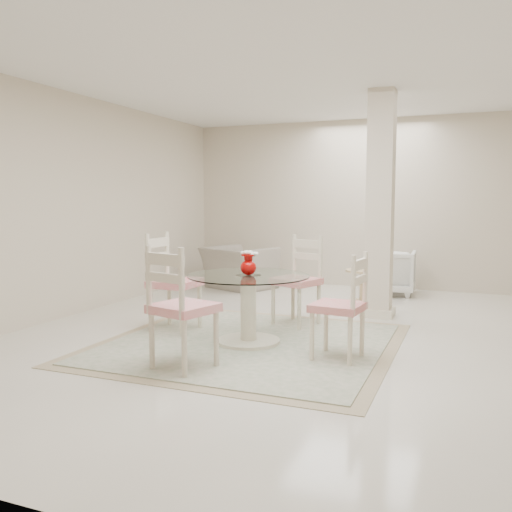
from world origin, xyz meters
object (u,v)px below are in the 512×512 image
at_px(red_vase, 248,263).
at_px(dining_chair_east, 345,299).
at_px(dining_chair_west, 169,274).
at_px(recliner_taupe, 239,268).
at_px(dining_chair_north, 300,273).
at_px(side_table, 362,288).
at_px(armchair_white, 390,272).
at_px(dining_table, 248,309).
at_px(dining_chair_south, 177,299).
at_px(column, 380,205).

xyz_separation_m(red_vase, dining_chair_east, (1.00, -0.20, -0.24)).
relative_size(dining_chair_west, recliner_taupe, 1.14).
xyz_separation_m(dining_chair_north, side_table, (0.42, 1.50, -0.37)).
relative_size(armchair_white, side_table, 1.57).
bearing_deg(red_vase, recliner_taupe, 115.13).
xyz_separation_m(dining_table, side_table, (0.64, 2.50, -0.13)).
bearing_deg(red_vase, dining_chair_east, -11.45).
relative_size(recliner_taupe, armchair_white, 1.38).
bearing_deg(dining_chair_north, armchair_white, 94.49).
relative_size(dining_chair_west, side_table, 2.48).
bearing_deg(armchair_white, dining_chair_east, 88.96).
bearing_deg(side_table, dining_chair_south, -103.60).
distance_m(column, side_table, 1.38).
height_order(dining_chair_west, recliner_taupe, dining_chair_west).
height_order(red_vase, side_table, red_vase).
relative_size(dining_table, dining_chair_north, 1.06).
bearing_deg(dining_chair_south, dining_chair_west, -40.93).
bearing_deg(dining_chair_west, column, -50.27).
xyz_separation_m(dining_table, red_vase, (0.00, 0.00, 0.45)).
xyz_separation_m(column, armchair_white, (-0.09, 1.66, -1.02)).
xyz_separation_m(column, dining_chair_south, (-1.18, -2.79, -0.75)).
distance_m(red_vase, armchair_white, 3.59).
height_order(dining_chair_north, recliner_taupe, dining_chair_north).
bearing_deg(armchair_white, dining_chair_west, 57.02).
xyz_separation_m(column, dining_chair_north, (-0.75, -0.79, -0.76)).
bearing_deg(dining_table, red_vase, 84.29).
height_order(dining_table, side_table, dining_table).
bearing_deg(recliner_taupe, column, 174.15).
bearing_deg(column, side_table, 115.18).
relative_size(red_vase, side_table, 0.51).
height_order(red_vase, dining_chair_north, dining_chair_north).
distance_m(dining_table, recliner_taupe, 3.42).
relative_size(dining_chair_south, side_table, 2.45).
distance_m(dining_chair_west, armchair_white, 3.77).
relative_size(red_vase, dining_chair_east, 0.23).
bearing_deg(side_table, dining_chair_west, -125.44).
xyz_separation_m(dining_chair_west, side_table, (1.64, 2.31, -0.40)).
bearing_deg(dining_chair_south, recliner_taupe, -57.70).
distance_m(dining_chair_west, recliner_taupe, 2.96).
bearing_deg(dining_chair_east, red_vase, -95.26).
xyz_separation_m(red_vase, dining_chair_north, (0.22, 1.00, -0.21)).
xyz_separation_m(dining_chair_east, recliner_taupe, (-2.45, 3.30, -0.22)).
xyz_separation_m(dining_table, recliner_taupe, (-1.45, 3.10, -0.02)).
distance_m(dining_chair_east, dining_chair_west, 2.04).
height_order(dining_chair_east, side_table, dining_chair_east).
distance_m(red_vase, dining_chair_north, 1.04).
bearing_deg(dining_table, side_table, 75.74).
xyz_separation_m(column, dining_chair_west, (-1.97, -1.60, -0.74)).
xyz_separation_m(dining_chair_east, side_table, (-0.36, 2.70, -0.34)).
height_order(recliner_taupe, armchair_white, armchair_white).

